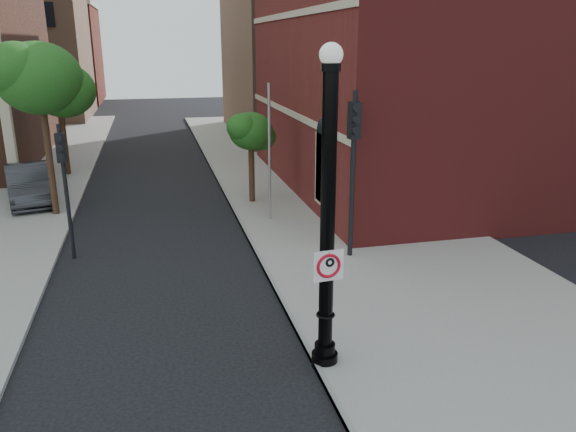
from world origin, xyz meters
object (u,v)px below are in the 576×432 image
object	(u,v)px
traffic_signal_right	(354,148)
lamppost	(327,230)
traffic_signal_left	(64,170)
no_parking_sign	(329,265)
parked_car	(29,184)

from	to	relation	value
traffic_signal_right	lamppost	bearing A→B (deg)	-120.97
traffic_signal_left	traffic_signal_right	xyz separation A→B (m)	(8.31, -2.07, 0.65)
lamppost	traffic_signal_right	distance (m)	6.14
traffic_signal_left	lamppost	bearing A→B (deg)	-50.85
no_parking_sign	traffic_signal_right	size ratio (longest dim) A/B	0.12
lamppost	no_parking_sign	world-z (taller)	lamppost
no_parking_sign	traffic_signal_right	world-z (taller)	traffic_signal_right
lamppost	traffic_signal_right	bearing A→B (deg)	65.38
parked_car	traffic_signal_left	xyz separation A→B (m)	(2.47, -7.09, 2.01)
lamppost	traffic_signal_right	world-z (taller)	lamppost
lamppost	traffic_signal_right	size ratio (longest dim) A/B	1.25
parked_car	traffic_signal_left	size ratio (longest dim) A/B	1.16
lamppost	traffic_signal_left	distance (m)	9.56
parked_car	traffic_signal_right	xyz separation A→B (m)	(10.78, -9.16, 2.66)
traffic_signal_right	no_parking_sign	bearing A→B (deg)	-120.45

